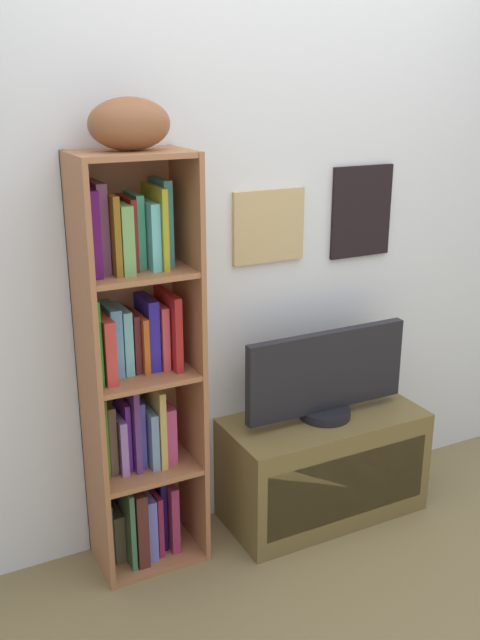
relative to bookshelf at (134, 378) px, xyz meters
name	(u,v)px	position (x,y,z in m)	size (l,w,h in m)	color
back_wall	(260,230)	(0.62, 0.14, 0.49)	(4.80, 0.08, 2.54)	silver
bookshelf	(134,378)	(0.00, 0.00, 0.00)	(0.42, 0.29, 1.63)	#9E633E
football	(129,124)	(0.02, -0.03, 0.93)	(0.28, 0.18, 0.18)	brown
tv_stand	(323,465)	(0.82, -0.09, -0.55)	(0.88, 0.41, 0.47)	brown
television	(327,376)	(0.82, -0.09, -0.12)	(0.76, 0.22, 0.39)	black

